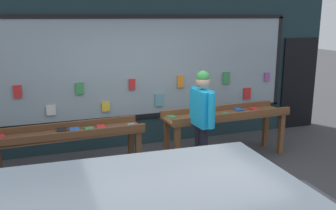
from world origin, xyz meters
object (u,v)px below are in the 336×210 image
person_browsing (202,114)px  small_dog (176,164)px  display_table_left (69,137)px  display_table_right (226,119)px

person_browsing → small_dog: person_browsing is taller
display_table_left → display_table_right: 2.82m
display_table_left → small_dog: display_table_left is taller
display_table_left → person_browsing: person_browsing is taller
display_table_left → person_browsing: bearing=-14.7°
person_browsing → display_table_right: bearing=-56.1°
small_dog → display_table_right: bearing=-53.2°
display_table_left → display_table_right: (2.82, 0.00, 0.04)m
display_table_left → small_dog: bearing=-25.2°
person_browsing → small_dog: size_ratio=2.76×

